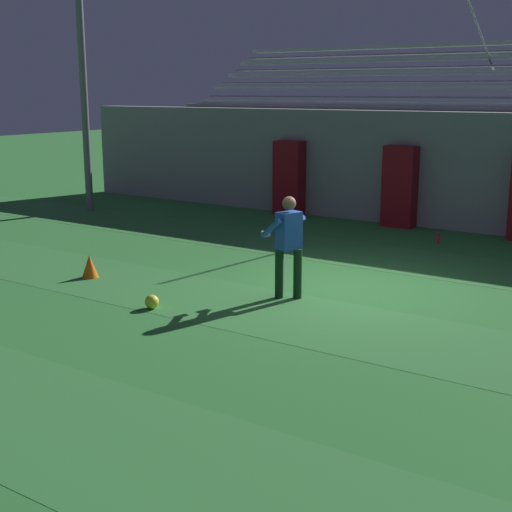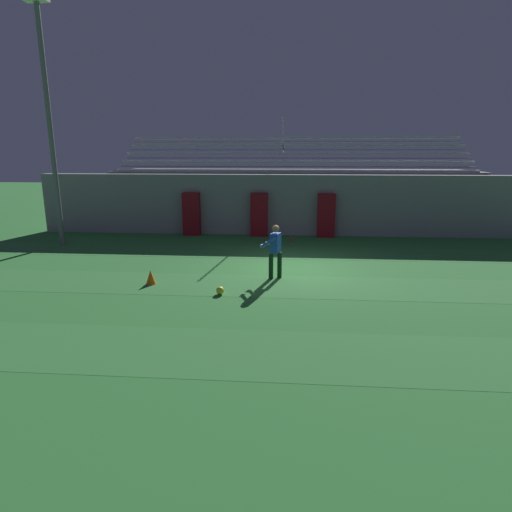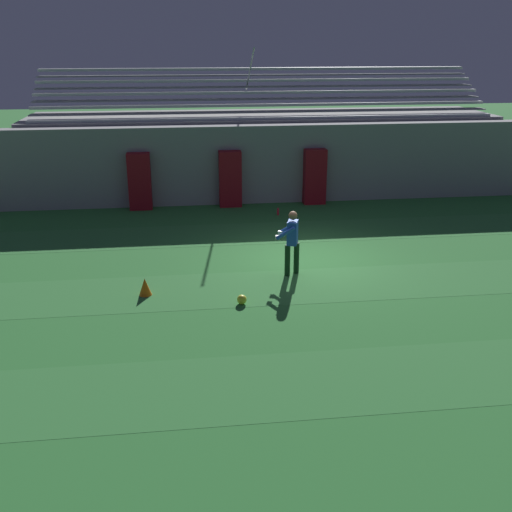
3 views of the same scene
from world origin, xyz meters
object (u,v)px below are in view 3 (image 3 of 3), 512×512
(soccer_ball, at_px, (242,300))
(water_bottle, at_px, (278,212))
(padding_pillar_gate_right, at_px, (315,177))
(goalkeeper, at_px, (292,239))
(traffic_cone, at_px, (145,287))
(padding_pillar_gate_left, at_px, (230,179))
(padding_pillar_far_left, at_px, (140,182))

(soccer_ball, xyz_separation_m, water_bottle, (1.98, 7.15, 0.01))
(padding_pillar_gate_right, bearing_deg, water_bottle, -138.83)
(padding_pillar_gate_right, distance_m, goalkeeper, 7.15)
(water_bottle, bearing_deg, traffic_cone, -123.29)
(padding_pillar_gate_left, bearing_deg, traffic_cone, -109.05)
(traffic_cone, bearing_deg, padding_pillar_far_left, 93.75)
(padding_pillar_gate_left, height_order, padding_pillar_far_left, same)
(padding_pillar_gate_left, relative_size, padding_pillar_gate_right, 1.00)
(padding_pillar_gate_left, distance_m, water_bottle, 2.21)
(goalkeeper, bearing_deg, padding_pillar_gate_left, 98.06)
(soccer_ball, height_order, traffic_cone, traffic_cone)
(goalkeeper, xyz_separation_m, traffic_cone, (-3.63, -0.89, -0.74))
(padding_pillar_gate_left, height_order, traffic_cone, padding_pillar_gate_left)
(padding_pillar_gate_right, bearing_deg, soccer_ball, -112.55)
(padding_pillar_gate_left, xyz_separation_m, soccer_ball, (-0.47, -8.51, -0.88))
(traffic_cone, bearing_deg, soccer_ball, -19.73)
(traffic_cone, xyz_separation_m, water_bottle, (4.18, 6.37, -0.09))
(padding_pillar_gate_right, bearing_deg, goalkeeper, -107.05)
(padding_pillar_gate_right, xyz_separation_m, traffic_cone, (-5.73, -7.72, -0.78))
(padding_pillar_gate_right, xyz_separation_m, padding_pillar_far_left, (-6.24, 0.00, 0.00))
(soccer_ball, height_order, water_bottle, water_bottle)
(padding_pillar_gate_right, xyz_separation_m, goalkeeper, (-2.10, -6.83, -0.04))
(padding_pillar_far_left, distance_m, goalkeeper, 7.99)
(traffic_cone, height_order, water_bottle, traffic_cone)
(soccer_ball, bearing_deg, padding_pillar_gate_left, 86.84)
(padding_pillar_far_left, height_order, water_bottle, padding_pillar_far_left)
(goalkeeper, relative_size, soccer_ball, 7.59)
(padding_pillar_gate_right, height_order, traffic_cone, padding_pillar_gate_right)
(padding_pillar_far_left, relative_size, traffic_cone, 4.73)
(goalkeeper, bearing_deg, padding_pillar_gate_right, 72.95)
(soccer_ball, relative_size, traffic_cone, 0.52)
(goalkeeper, distance_m, water_bottle, 5.57)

